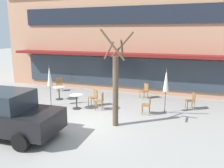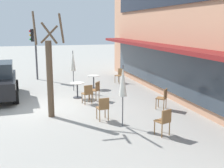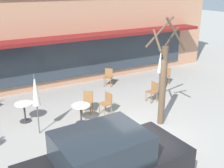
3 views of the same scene
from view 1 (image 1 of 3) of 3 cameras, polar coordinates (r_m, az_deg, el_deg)
The scene contains 14 objects.
ground_plane at distance 10.59m, azimuth -6.57°, elevation -9.40°, with size 80.00×80.00×0.00m, color #9E9B93.
building_facade at distance 19.29m, azimuth 6.36°, elevation 10.87°, with size 18.18×9.10×6.88m.
cafe_table_near_wall at distance 12.43m, azimuth -8.54°, elevation -3.63°, with size 0.70×0.70×0.76m.
cafe_table_streetside at distance 14.33m, azimuth -12.63°, elevation -1.65°, with size 0.70×0.70×0.76m.
patio_umbrella_green_folded at distance 13.04m, azimuth -14.80°, elevation 1.86°, with size 0.28×0.28×2.20m.
patio_umbrella_cream_folded at distance 11.71m, azimuth 12.89°, elevation 0.81°, with size 0.28×0.28×2.20m.
cafe_chair_0 at distance 16.52m, azimuth -12.57°, elevation 0.22°, with size 0.55×0.55×0.89m.
cafe_chair_1 at distance 12.84m, azimuth -4.39°, elevation -2.97°, with size 0.56×0.56×0.89m.
cafe_chair_2 at distance 11.60m, azimuth 8.57°, elevation -4.76°, with size 0.44×0.44×0.89m.
cafe_chair_3 at distance 14.39m, azimuth 7.94°, elevation -1.37°, with size 0.57×0.57×0.89m.
cafe_chair_4 at distance 12.87m, azimuth 18.62°, elevation -3.56°, with size 0.51×0.51×0.89m.
cafe_chair_5 at distance 12.15m, azimuth -2.78°, elevation -3.84°, with size 0.47×0.47×0.89m.
parked_sedan at distance 9.95m, azimuth -24.30°, elevation -6.50°, with size 4.26×2.14×1.76m.
street_tree at distance 9.81m, azimuth 0.90°, elevation -0.29°, with size 1.13×1.19×4.04m.
Camera 1 is at (4.36, -8.82, 3.90)m, focal length 38.00 mm.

